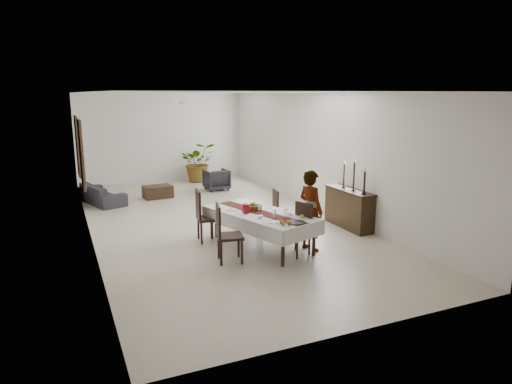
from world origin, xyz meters
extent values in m
cube|color=beige|center=(0.00, 0.00, 0.00)|extent=(6.00, 12.00, 0.00)
cube|color=white|center=(0.00, 0.00, 3.20)|extent=(6.00, 12.00, 0.02)
cube|color=white|center=(0.00, 6.00, 1.60)|extent=(6.00, 0.02, 3.20)
cube|color=white|center=(0.00, -6.00, 1.60)|extent=(6.00, 0.02, 3.20)
cube|color=white|center=(-3.00, 0.00, 1.60)|extent=(0.02, 12.00, 3.20)
cube|color=white|center=(3.00, 0.00, 1.60)|extent=(0.02, 12.00, 3.20)
cube|color=black|center=(0.22, -2.26, 0.71)|extent=(1.66, 2.55, 0.05)
cylinder|color=black|center=(0.15, -3.46, 0.34)|extent=(0.09, 0.09, 0.69)
cylinder|color=black|center=(0.98, -3.20, 0.34)|extent=(0.09, 0.09, 0.69)
cylinder|color=black|center=(-0.53, -1.33, 0.34)|extent=(0.09, 0.09, 0.69)
cylinder|color=black|center=(0.29, -1.06, 0.34)|extent=(0.09, 0.09, 0.69)
cube|color=white|center=(0.22, -2.26, 0.74)|extent=(1.88, 2.77, 0.01)
cube|color=silver|center=(-0.33, -2.44, 0.60)|extent=(0.78, 2.42, 0.30)
cube|color=white|center=(0.77, -2.09, 0.60)|extent=(0.78, 2.42, 0.30)
cube|color=silver|center=(0.61, -3.47, 0.60)|extent=(1.11, 0.36, 0.30)
cube|color=silver|center=(-0.16, -1.06, 0.60)|extent=(1.11, 0.36, 0.30)
cube|color=maroon|center=(0.22, -2.26, 0.75)|extent=(1.08, 2.45, 0.00)
cylinder|color=maroon|center=(-0.06, -2.20, 0.85)|extent=(0.19, 0.19, 0.20)
torus|color=maroon|center=(-0.14, -2.22, 0.85)|extent=(0.12, 0.05, 0.12)
cylinder|color=white|center=(0.53, -2.83, 0.83)|extent=(0.07, 0.07, 0.17)
cylinder|color=white|center=(0.29, -2.81, 0.83)|extent=(0.07, 0.07, 0.17)
cylinder|color=white|center=(0.25, -2.20, 0.83)|extent=(0.07, 0.07, 0.17)
cylinder|color=white|center=(0.68, -2.73, 0.78)|extent=(0.09, 0.09, 0.06)
cylinder|color=white|center=(0.68, -2.73, 0.75)|extent=(0.15, 0.15, 0.01)
cylinder|color=white|center=(0.05, -2.68, 0.78)|extent=(0.09, 0.09, 0.06)
cylinder|color=white|center=(0.05, -2.68, 0.75)|extent=(0.15, 0.15, 0.01)
cylinder|color=white|center=(0.80, -3.01, 0.76)|extent=(0.24, 0.24, 0.01)
sphere|color=tan|center=(0.80, -3.01, 0.78)|extent=(0.09, 0.09, 0.09)
cylinder|color=white|center=(0.17, -3.05, 0.76)|extent=(0.24, 0.24, 0.01)
cylinder|color=silver|center=(-0.24, -1.84, 0.76)|extent=(0.24, 0.24, 0.01)
cylinder|color=#404045|center=(0.54, -3.25, 0.76)|extent=(0.35, 0.35, 0.02)
cylinder|color=#8D4814|center=(0.34, -3.34, 0.79)|extent=(0.06, 0.06, 0.07)
cylinder|color=#945E15|center=(0.23, -3.31, 0.79)|extent=(0.06, 0.06, 0.07)
cylinder|color=#9A5016|center=(0.25, -3.20, 0.79)|extent=(0.06, 0.06, 0.07)
cylinder|color=brown|center=(0.19, -2.01, 0.80)|extent=(0.30, 0.30, 0.10)
sphere|color=#A6101C|center=(0.22, -1.98, 0.87)|extent=(0.09, 0.09, 0.09)
sphere|color=#4A7A24|center=(0.15, -2.00, 0.87)|extent=(0.08, 0.08, 0.08)
sphere|color=yellow|center=(0.21, -2.06, 0.87)|extent=(0.08, 0.08, 0.08)
cube|color=black|center=(0.70, -3.00, 0.46)|extent=(0.56, 0.56, 0.05)
cylinder|color=black|center=(0.93, -3.11, 0.22)|extent=(0.06, 0.06, 0.43)
cylinder|color=black|center=(0.81, -2.77, 0.22)|extent=(0.06, 0.06, 0.43)
cylinder|color=black|center=(0.59, -3.23, 0.22)|extent=(0.06, 0.06, 0.43)
cylinder|color=black|center=(0.47, -2.89, 0.22)|extent=(0.06, 0.06, 0.43)
cube|color=black|center=(0.89, -2.93, 0.76)|extent=(0.18, 0.43, 0.56)
cube|color=black|center=(0.74, -1.50, 0.46)|extent=(0.51, 0.51, 0.05)
cylinder|color=black|center=(0.88, -1.71, 0.21)|extent=(0.05, 0.05, 0.43)
cylinder|color=black|center=(0.95, -1.36, 0.21)|extent=(0.05, 0.05, 0.43)
cylinder|color=black|center=(0.53, -1.65, 0.21)|extent=(0.05, 0.05, 0.43)
cylinder|color=black|center=(0.60, -1.30, 0.21)|extent=(0.05, 0.05, 0.43)
cube|color=black|center=(0.94, -1.54, 0.75)|extent=(0.12, 0.44, 0.55)
cube|color=black|center=(-0.65, -2.82, 0.50)|extent=(0.57, 0.57, 0.05)
cylinder|color=black|center=(-0.80, -2.58, 0.24)|extent=(0.06, 0.06, 0.48)
cylinder|color=black|center=(-0.89, -2.97, 0.24)|extent=(0.06, 0.06, 0.48)
cylinder|color=black|center=(-0.42, -2.67, 0.24)|extent=(0.06, 0.06, 0.48)
cylinder|color=black|center=(-0.50, -3.05, 0.24)|extent=(0.06, 0.06, 0.48)
cube|color=black|center=(-0.87, -2.77, 0.83)|extent=(0.14, 0.48, 0.61)
cube|color=black|center=(-0.64, -1.44, 0.51)|extent=(0.54, 0.54, 0.06)
cylinder|color=black|center=(-0.81, -1.22, 0.24)|extent=(0.05, 0.05, 0.48)
cylinder|color=black|center=(-0.86, -1.61, 0.24)|extent=(0.05, 0.05, 0.48)
cylinder|color=black|center=(-0.41, -1.27, 0.24)|extent=(0.05, 0.05, 0.48)
cylinder|color=black|center=(-0.46, -1.66, 0.24)|extent=(0.05, 0.05, 0.48)
cube|color=black|center=(-0.86, -1.41, 0.84)|extent=(0.10, 0.49, 0.62)
imported|color=#92969B|center=(1.10, -2.84, 0.84)|extent=(0.54, 0.69, 1.67)
cube|color=black|center=(2.78, -1.80, 0.45)|extent=(0.40, 1.50, 0.90)
cube|color=black|center=(2.78, -1.80, 0.92)|extent=(0.44, 1.56, 0.03)
cylinder|color=black|center=(2.78, -2.35, 0.95)|extent=(0.10, 0.10, 0.03)
cylinder|color=black|center=(2.78, -2.35, 1.21)|extent=(0.05, 0.05, 0.50)
cylinder|color=white|center=(2.78, -2.35, 1.50)|extent=(0.04, 0.04, 0.08)
cylinder|color=black|center=(2.78, -1.95, 0.95)|extent=(0.10, 0.10, 0.03)
cylinder|color=black|center=(2.78, -1.95, 1.29)|extent=(0.05, 0.05, 0.65)
cylinder|color=beige|center=(2.78, -1.95, 1.65)|extent=(0.04, 0.04, 0.08)
cylinder|color=black|center=(2.78, -1.55, 0.95)|extent=(0.10, 0.10, 0.03)
cylinder|color=black|center=(2.78, -1.55, 1.24)|extent=(0.05, 0.05, 0.55)
cylinder|color=silver|center=(2.78, -1.55, 1.55)|extent=(0.04, 0.04, 0.08)
imported|color=#2C2A30|center=(-2.44, 3.23, 0.28)|extent=(1.30, 2.04, 0.55)
imported|color=#252328|center=(1.27, 3.64, 0.35)|extent=(0.78, 0.80, 0.70)
cube|color=black|center=(-0.79, 3.24, 0.19)|extent=(0.91, 0.65, 0.38)
imported|color=#265B24|center=(1.17, 5.34, 0.72)|extent=(1.48, 1.34, 1.44)
cube|color=black|center=(-2.96, 2.20, 1.60)|extent=(0.06, 1.05, 1.85)
cube|color=silver|center=(-2.92, 2.20, 1.60)|extent=(0.01, 0.90, 1.70)
cube|color=black|center=(-2.96, 4.30, 1.60)|extent=(0.06, 1.05, 1.85)
cube|color=silver|center=(-2.92, 4.30, 1.60)|extent=(0.01, 0.90, 1.70)
cylinder|color=white|center=(0.00, 3.00, 3.10)|extent=(0.04, 0.04, 0.20)
cylinder|color=silver|center=(0.00, 3.00, 2.90)|extent=(0.16, 0.16, 0.08)
cube|color=white|center=(0.00, 3.35, 2.90)|extent=(0.10, 0.55, 0.01)
cube|color=silver|center=(0.00, 2.65, 2.90)|extent=(0.10, 0.55, 0.01)
cube|color=white|center=(0.35, 3.00, 2.90)|extent=(0.55, 0.10, 0.01)
cube|color=silver|center=(-0.35, 3.00, 2.90)|extent=(0.55, 0.10, 0.01)
camera|label=1|loc=(-3.54, -10.64, 3.17)|focal=32.00mm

